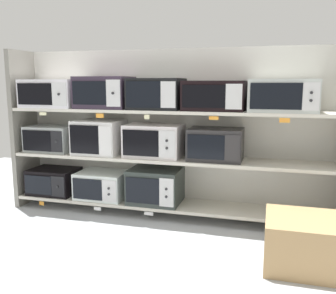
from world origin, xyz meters
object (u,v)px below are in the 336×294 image
at_px(microwave_4, 99,137).
at_px(microwave_5, 154,141).
at_px(microwave_8, 105,93).
at_px(microwave_1, 103,185).
at_px(microwave_0, 54,181).
at_px(microwave_2, 155,185).
at_px(microwave_6, 216,144).
at_px(microwave_3, 51,139).
at_px(microwave_10, 215,96).
at_px(microwave_11, 283,96).
at_px(microwave_7, 53,94).
at_px(shipping_carton, 303,242).
at_px(microwave_9, 157,94).

relative_size(microwave_4, microwave_5, 0.85).
relative_size(microwave_5, microwave_8, 1.05).
bearing_deg(microwave_4, microwave_1, 0.28).
bearing_deg(microwave_8, microwave_0, -179.99).
relative_size(microwave_2, microwave_6, 1.01).
height_order(microwave_2, microwave_3, microwave_3).
bearing_deg(microwave_4, microwave_10, 0.01).
xyz_separation_m(microwave_4, microwave_11, (1.75, 0.00, 0.43)).
relative_size(microwave_0, microwave_7, 0.85).
xyz_separation_m(microwave_5, microwave_8, (-0.51, 0.00, 0.46)).
xyz_separation_m(microwave_0, microwave_1, (0.57, -0.00, 0.00)).
distance_m(microwave_8, shipping_carton, 2.24).
bearing_deg(microwave_1, shipping_carton, -20.92).
bearing_deg(microwave_9, microwave_11, 0.01).
xyz_separation_m(microwave_4, microwave_5, (0.58, 0.00, -0.01)).
bearing_deg(microwave_0, microwave_8, 0.01).
bearing_deg(microwave_8, microwave_3, -179.97).
xyz_separation_m(microwave_11, shipping_carton, (0.17, -0.73, -1.01)).
height_order(microwave_2, microwave_10, microwave_10).
xyz_separation_m(microwave_4, microwave_6, (1.18, 0.00, -0.02)).
bearing_deg(microwave_10, microwave_3, -179.99).
distance_m(microwave_4, microwave_9, 0.75).
distance_m(microwave_9, microwave_10, 0.55).
distance_m(microwave_6, microwave_7, 1.74).
bearing_deg(microwave_11, microwave_1, 180.00).
xyz_separation_m(microwave_2, shipping_carton, (1.33, -0.73, -0.12)).
height_order(microwave_11, shipping_carton, microwave_11).
xyz_separation_m(microwave_0, microwave_9, (1.16, -0.00, 0.93)).
height_order(microwave_3, microwave_5, microwave_5).
bearing_deg(microwave_7, microwave_1, -0.02).
bearing_deg(microwave_8, microwave_6, -0.01).
distance_m(microwave_1, microwave_10, 1.46).
xyz_separation_m(microwave_8, microwave_9, (0.54, -0.00, -0.01)).
xyz_separation_m(microwave_10, shipping_carton, (0.77, -0.73, -1.00)).
bearing_deg(microwave_2, microwave_9, -1.09).
height_order(microwave_4, microwave_10, microwave_10).
distance_m(microwave_3, microwave_5, 1.13).
bearing_deg(microwave_1, microwave_2, 0.02).
xyz_separation_m(microwave_2, microwave_11, (1.16, -0.00, 0.89)).
relative_size(microwave_1, microwave_9, 1.00).
xyz_separation_m(microwave_6, shipping_carton, (0.75, -0.73, -0.56)).
bearing_deg(microwave_11, microwave_9, -179.99).
bearing_deg(shipping_carton, microwave_6, 135.70).
xyz_separation_m(microwave_5, microwave_9, (0.03, -0.00, 0.45)).
xyz_separation_m(microwave_1, shipping_carton, (1.91, -0.73, -0.08)).
distance_m(microwave_3, microwave_8, 0.79).
bearing_deg(microwave_0, microwave_9, -0.02).
bearing_deg(microwave_0, microwave_2, -0.00).
height_order(microwave_3, microwave_10, microwave_10).
bearing_deg(microwave_0, microwave_10, 0.00).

